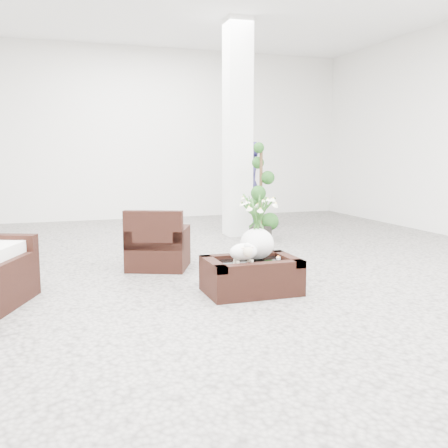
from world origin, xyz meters
name	(u,v)px	position (x,y,z in m)	size (l,w,h in m)	color
ground	(221,279)	(0.00, 0.00, 0.00)	(11.00, 11.00, 0.00)	gray
column	(238,129)	(1.20, 2.80, 1.75)	(0.40, 0.40, 3.50)	white
coffee_table	(251,277)	(0.10, -0.64, 0.16)	(0.90, 0.60, 0.31)	black
sheep_figurine	(243,254)	(-0.02, -0.74, 0.42)	(0.28, 0.23, 0.21)	white
planter_narcissus	(257,220)	(0.20, -0.54, 0.71)	(0.44, 0.44, 0.80)	white
tealight	(278,258)	(0.40, -0.62, 0.33)	(0.04, 0.04, 0.03)	white
armchair	(158,238)	(-0.55, 0.74, 0.36)	(0.68, 0.65, 0.72)	black
topiary	(261,193)	(1.35, 2.13, 0.75)	(0.40, 0.40, 1.50)	#183F14
shopper	(251,184)	(1.82, 3.76, 0.78)	(0.57, 0.38, 1.57)	navy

